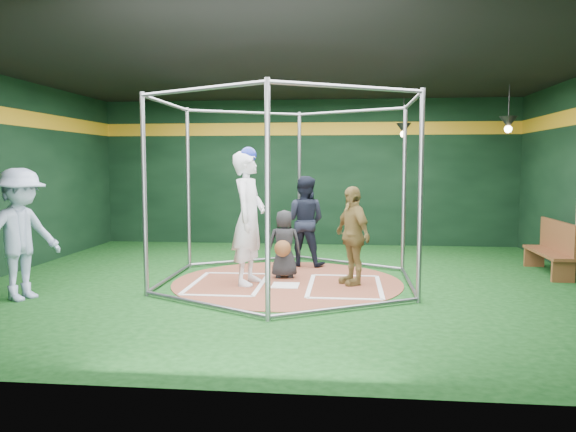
# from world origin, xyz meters

# --- Properties ---
(room_shell) EXTENTS (10.10, 9.10, 3.53)m
(room_shell) POSITION_xyz_m (0.00, 0.01, 1.75)
(room_shell) COLOR #0B340E
(room_shell) RESTS_ON ground
(clay_disc) EXTENTS (3.80, 3.80, 0.01)m
(clay_disc) POSITION_xyz_m (0.00, 0.00, 0.01)
(clay_disc) COLOR brown
(clay_disc) RESTS_ON ground
(home_plate) EXTENTS (0.43, 0.43, 0.01)m
(home_plate) POSITION_xyz_m (0.00, -0.30, 0.02)
(home_plate) COLOR white
(home_plate) RESTS_ON clay_disc
(batter_box_left) EXTENTS (1.17, 1.77, 0.01)m
(batter_box_left) POSITION_xyz_m (-0.95, -0.25, 0.02)
(batter_box_left) COLOR white
(batter_box_left) RESTS_ON clay_disc
(batter_box_right) EXTENTS (1.17, 1.77, 0.01)m
(batter_box_right) POSITION_xyz_m (0.95, -0.25, 0.02)
(batter_box_right) COLOR white
(batter_box_right) RESTS_ON clay_disc
(batting_cage) EXTENTS (4.05, 4.67, 3.00)m
(batting_cage) POSITION_xyz_m (-0.00, -0.00, 1.50)
(batting_cage) COLOR gray
(batting_cage) RESTS_ON ground
(pendant_lamp_near) EXTENTS (0.34, 0.34, 0.90)m
(pendant_lamp_near) POSITION_xyz_m (2.20, 3.60, 2.74)
(pendant_lamp_near) COLOR black
(pendant_lamp_near) RESTS_ON room_shell
(pendant_lamp_far) EXTENTS (0.34, 0.34, 0.90)m
(pendant_lamp_far) POSITION_xyz_m (4.00, 2.00, 2.74)
(pendant_lamp_far) COLOR black
(pendant_lamp_far) RESTS_ON room_shell
(batter_figure) EXTENTS (0.63, 0.86, 2.22)m
(batter_figure) POSITION_xyz_m (-0.61, -0.21, 1.11)
(batter_figure) COLOR silver
(batter_figure) RESTS_ON clay_disc
(visitor_leopard) EXTENTS (0.80, 1.00, 1.59)m
(visitor_leopard) POSITION_xyz_m (1.06, -0.05, 0.81)
(visitor_leopard) COLOR #9E8544
(visitor_leopard) RESTS_ON clay_disc
(catcher_figure) EXTENTS (0.62, 0.62, 1.17)m
(catcher_figure) POSITION_xyz_m (-0.09, 0.35, 0.59)
(catcher_figure) COLOR black
(catcher_figure) RESTS_ON clay_disc
(umpire) EXTENTS (0.95, 0.81, 1.72)m
(umpire) POSITION_xyz_m (0.16, 1.54, 0.87)
(umpire) COLOR black
(umpire) RESTS_ON clay_disc
(bystander_blue) EXTENTS (1.12, 1.40, 1.90)m
(bystander_blue) POSITION_xyz_m (-3.70, -1.55, 0.95)
(bystander_blue) COLOR #9DAECF
(bystander_blue) RESTS_ON ground
(dugout_bench) EXTENTS (0.38, 1.64, 0.96)m
(dugout_bench) POSITION_xyz_m (4.62, 1.21, 0.49)
(dugout_bench) COLOR brown
(dugout_bench) RESTS_ON ground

